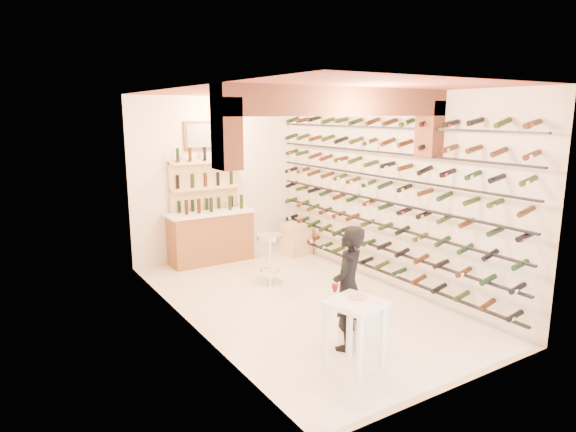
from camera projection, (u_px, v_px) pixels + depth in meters
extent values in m
plane|color=silver|center=(298.00, 301.00, 7.81)|extent=(6.00, 6.00, 0.00)
cube|color=silver|center=(216.00, 178.00, 9.97)|extent=(3.50, 0.02, 3.20)
cube|color=silver|center=(463.00, 243.00, 4.99)|extent=(3.50, 0.02, 3.20)
cube|color=silver|center=(188.00, 212.00, 6.57)|extent=(0.02, 6.00, 3.20)
cube|color=silver|center=(385.00, 190.00, 8.39)|extent=(0.02, 6.00, 3.20)
cube|color=#964435|center=(299.00, 90.00, 7.16)|extent=(3.50, 6.00, 0.02)
cube|color=#964F34|center=(342.00, 102.00, 6.36)|extent=(3.50, 0.35, 0.36)
cube|color=#964F34|center=(227.00, 134.00, 5.59)|extent=(0.24, 0.35, 0.80)
cube|color=#964F34|center=(430.00, 129.00, 7.29)|extent=(0.24, 0.35, 0.80)
cube|color=black|center=(375.00, 269.00, 8.58)|extent=(0.06, 5.70, 0.03)
cube|color=black|center=(376.00, 246.00, 8.50)|extent=(0.06, 5.70, 0.03)
cube|color=black|center=(377.00, 223.00, 8.42)|extent=(0.06, 5.70, 0.03)
cube|color=black|center=(378.00, 200.00, 8.34)|extent=(0.06, 5.70, 0.03)
cube|color=black|center=(379.00, 176.00, 8.26)|extent=(0.06, 5.70, 0.03)
cube|color=black|center=(380.00, 152.00, 8.18)|extent=(0.06, 5.70, 0.03)
cube|color=black|center=(381.00, 127.00, 8.10)|extent=(0.06, 5.70, 0.03)
cube|color=brown|center=(211.00, 238.00, 9.75)|extent=(1.60, 0.55, 0.96)
cube|color=white|center=(210.00, 213.00, 9.65)|extent=(1.70, 0.62, 0.05)
cube|color=tan|center=(205.00, 210.00, 9.87)|extent=(1.40, 0.10, 2.00)
cube|color=tan|center=(208.00, 238.00, 9.90)|extent=(1.40, 0.28, 0.04)
cube|color=tan|center=(207.00, 213.00, 9.80)|extent=(1.40, 0.28, 0.04)
cube|color=tan|center=(206.00, 188.00, 9.69)|extent=(1.40, 0.28, 0.04)
cube|color=tan|center=(205.00, 162.00, 9.59)|extent=(1.40, 0.28, 0.04)
cube|color=brown|center=(201.00, 136.00, 9.61)|extent=(0.70, 0.04, 0.55)
cube|color=#99998C|center=(202.00, 136.00, 9.59)|extent=(0.60, 0.01, 0.45)
cube|color=white|center=(355.00, 303.00, 5.55)|extent=(0.70, 0.70, 0.05)
cube|color=white|center=(360.00, 351.00, 5.32)|extent=(0.05, 0.05, 0.77)
cube|color=white|center=(383.00, 337.00, 5.65)|extent=(0.05, 0.05, 0.77)
cube|color=white|center=(326.00, 338.00, 5.62)|extent=(0.05, 0.05, 0.77)
cube|color=white|center=(350.00, 326.00, 5.96)|extent=(0.05, 0.05, 0.77)
cylinder|color=white|center=(358.00, 299.00, 5.59)|extent=(0.26, 0.26, 0.02)
cylinder|color=#BF7266|center=(358.00, 297.00, 5.59)|extent=(0.20, 0.20, 0.02)
cube|color=white|center=(349.00, 308.00, 5.33)|extent=(0.18, 0.18, 0.02)
cylinder|color=white|center=(335.00, 299.00, 5.60)|extent=(0.08, 0.08, 0.00)
cylinder|color=white|center=(335.00, 295.00, 5.59)|extent=(0.01, 0.01, 0.10)
cone|color=#540708|center=(335.00, 288.00, 5.57)|extent=(0.08, 0.08, 0.09)
cube|color=white|center=(359.00, 326.00, 6.33)|extent=(0.42, 0.42, 0.46)
imported|color=black|center=(348.00, 288.00, 6.11)|extent=(0.68, 0.63, 1.56)
cylinder|color=silver|center=(270.00, 283.00, 8.55)|extent=(0.45, 0.45, 0.03)
cylinder|color=silver|center=(270.00, 261.00, 8.47)|extent=(0.09, 0.09, 0.79)
cylinder|color=silver|center=(270.00, 237.00, 8.38)|extent=(0.43, 0.43, 0.08)
torus|color=silver|center=(270.00, 270.00, 8.50)|extent=(0.34, 0.34, 0.03)
cube|color=#E3B67C|center=(296.00, 246.00, 10.32)|extent=(0.62, 0.47, 0.34)
cube|color=#E3B67C|center=(296.00, 231.00, 10.26)|extent=(0.57, 0.41, 0.31)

